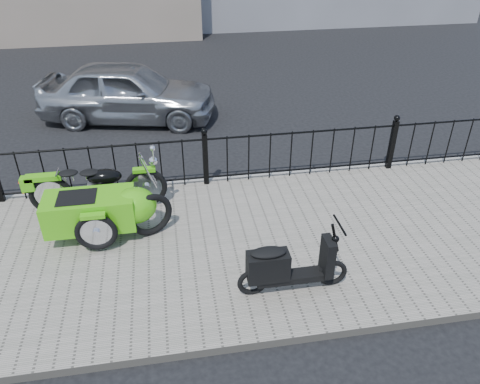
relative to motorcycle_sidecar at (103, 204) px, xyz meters
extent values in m
plane|color=black|center=(1.66, -0.14, -0.59)|extent=(120.00, 120.00, 0.00)
cube|color=gray|center=(1.66, -0.64, -0.53)|extent=(30.00, 3.80, 0.12)
cube|color=gray|center=(1.66, 1.30, -0.53)|extent=(30.00, 0.10, 0.12)
cylinder|color=black|center=(1.66, 1.16, 0.40)|extent=(14.00, 0.04, 0.04)
cylinder|color=black|center=(1.66, 1.16, -0.35)|extent=(14.00, 0.04, 0.04)
cube|color=black|center=(1.66, 1.16, 0.01)|extent=(0.09, 0.09, 0.96)
sphere|color=black|center=(1.66, 1.16, 0.55)|extent=(0.11, 0.11, 0.11)
cube|color=black|center=(5.16, 1.16, 0.01)|extent=(0.09, 0.09, 0.96)
sphere|color=black|center=(5.16, 1.16, 0.55)|extent=(0.11, 0.11, 0.11)
torus|color=black|center=(0.62, 0.61, -0.13)|extent=(0.69, 0.09, 0.69)
torus|color=black|center=(-0.88, 0.61, -0.13)|extent=(0.69, 0.09, 0.69)
torus|color=black|center=(-0.08, -0.53, -0.13)|extent=(0.60, 0.08, 0.60)
cube|color=gray|center=(-0.13, 0.61, -0.11)|extent=(0.34, 0.22, 0.24)
cylinder|color=black|center=(-0.13, 0.61, -0.18)|extent=(1.40, 0.04, 0.04)
ellipsoid|color=black|center=(-0.01, 0.61, 0.13)|extent=(0.54, 0.29, 0.26)
cylinder|color=silver|center=(0.80, 0.61, 0.49)|extent=(0.03, 0.56, 0.03)
cylinder|color=silver|center=(0.68, 0.61, 0.18)|extent=(0.25, 0.04, 0.59)
sphere|color=silver|center=(0.78, 0.61, 0.35)|extent=(0.15, 0.15, 0.15)
cube|color=#4DBD12|center=(0.62, 0.61, 0.20)|extent=(0.36, 0.12, 0.06)
cube|color=#4DBD12|center=(-0.93, 0.61, 0.21)|extent=(0.55, 0.16, 0.08)
ellipsoid|color=black|center=(-0.23, 0.61, 0.23)|extent=(0.31, 0.22, 0.08)
ellipsoid|color=black|center=(-0.55, 0.61, 0.25)|extent=(0.31, 0.22, 0.08)
sphere|color=red|center=(-1.28, 0.61, 0.15)|extent=(0.07, 0.07, 0.07)
cube|color=yellow|center=(-1.30, 0.71, -0.03)|extent=(0.02, 0.14, 0.10)
cube|color=#4DBD12|center=(-0.18, -0.14, 0.00)|extent=(1.30, 0.62, 0.50)
ellipsoid|color=#4DBD12|center=(0.47, -0.14, 0.02)|extent=(0.65, 0.60, 0.54)
cube|color=black|center=(-0.33, -0.14, 0.23)|extent=(0.55, 0.43, 0.06)
cube|color=#4DBD12|center=(-0.08, -0.53, 0.16)|extent=(0.34, 0.11, 0.06)
torus|color=black|center=(3.02, -1.75, -0.28)|extent=(0.40, 0.07, 0.40)
torus|color=black|center=(1.95, -1.75, -0.28)|extent=(0.40, 0.07, 0.40)
cube|color=black|center=(2.49, -1.75, -0.26)|extent=(0.97, 0.21, 0.10)
cube|color=black|center=(2.15, -1.75, -0.04)|extent=(0.53, 0.25, 0.39)
ellipsoid|color=black|center=(2.15, -1.75, 0.19)|extent=(0.46, 0.23, 0.09)
cube|color=black|center=(2.93, -1.75, 0.01)|extent=(0.12, 0.29, 0.53)
cylinder|color=black|center=(2.99, -1.75, 0.30)|extent=(0.15, 0.04, 0.43)
cylinder|color=black|center=(3.03, -1.75, 0.50)|extent=(0.03, 0.43, 0.03)
torus|color=black|center=(0.69, -0.22, -0.13)|extent=(0.68, 0.38, 0.70)
imported|color=#A3A5A9|center=(0.21, 4.66, 0.10)|extent=(4.31, 2.47, 1.38)
camera|label=1|loc=(1.05, -6.13, 3.87)|focal=35.00mm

